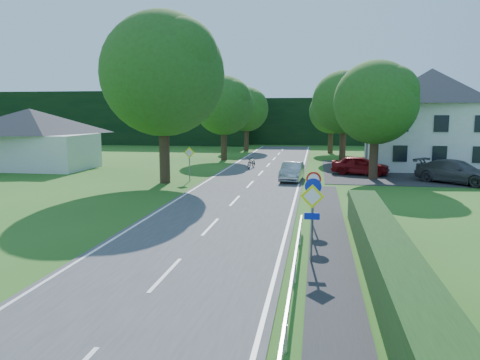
% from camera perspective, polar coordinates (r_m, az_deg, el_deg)
% --- Properties ---
extents(road, '(7.00, 80.00, 0.04)m').
position_cam_1_polar(road, '(27.77, 0.08, -1.82)').
color(road, '#3C3C3E').
rests_on(road, ground).
extents(footpath, '(1.50, 44.00, 0.04)m').
position_cam_1_polar(footpath, '(10.22, 12.03, -20.29)').
color(footpath, '#252427').
rests_on(footpath, ground).
extents(parking_pad, '(14.00, 16.00, 0.04)m').
position_cam_1_polar(parking_pad, '(40.98, 19.96, 0.95)').
color(parking_pad, '#252427').
rests_on(parking_pad, ground).
extents(line_edge_left, '(0.12, 80.00, 0.01)m').
position_cam_1_polar(line_edge_left, '(28.46, -6.39, -1.57)').
color(line_edge_left, white).
rests_on(line_edge_left, road).
extents(line_edge_right, '(0.12, 80.00, 0.01)m').
position_cam_1_polar(line_edge_right, '(27.43, 6.80, -1.94)').
color(line_edge_right, white).
rests_on(line_edge_right, road).
extents(line_centre, '(0.12, 80.00, 0.01)m').
position_cam_1_polar(line_centre, '(27.76, 0.08, -1.77)').
color(line_centre, white).
rests_on(line_centre, road).
extents(tree_main, '(9.40, 9.40, 11.64)m').
position_cam_1_polar(tree_main, '(32.70, -9.34, 9.80)').
color(tree_main, '#294E17').
rests_on(tree_main, ground).
extents(tree_left_far, '(7.00, 7.00, 8.58)m').
position_cam_1_polar(tree_left_far, '(47.92, -1.98, 7.55)').
color(tree_left_far, '#294E17').
rests_on(tree_left_far, ground).
extents(tree_right_far, '(7.40, 7.40, 9.09)m').
position_cam_1_polar(tree_right_far, '(49.05, 12.50, 7.67)').
color(tree_right_far, '#294E17').
rests_on(tree_right_far, ground).
extents(tree_left_back, '(6.60, 6.60, 8.07)m').
position_cam_1_polar(tree_left_back, '(59.66, 0.77, 7.45)').
color(tree_left_back, '#294E17').
rests_on(tree_left_back, ground).
extents(tree_right_back, '(6.20, 6.20, 7.56)m').
position_cam_1_polar(tree_right_back, '(57.01, 11.04, 7.00)').
color(tree_right_back, '#294E17').
rests_on(tree_right_back, ground).
extents(tree_right_mid, '(7.00, 7.00, 8.58)m').
position_cam_1_polar(tree_right_mid, '(35.23, 16.15, 6.98)').
color(tree_right_mid, '#294E17').
rests_on(tree_right_mid, ground).
extents(treeline_left, '(44.00, 6.00, 8.00)m').
position_cam_1_polar(treeline_left, '(76.22, -15.94, 7.28)').
color(treeline_left, black).
rests_on(treeline_left, ground).
extents(treeline_right, '(30.00, 5.00, 7.00)m').
position_cam_1_polar(treeline_right, '(73.08, 12.26, 6.99)').
color(treeline_right, black).
rests_on(treeline_right, ground).
extents(bungalow_left, '(11.00, 6.50, 5.20)m').
position_cam_1_polar(bungalow_left, '(44.36, -24.13, 4.74)').
color(bungalow_left, silver).
rests_on(bungalow_left, ground).
extents(house_white, '(10.60, 8.40, 8.60)m').
position_cam_1_polar(house_white, '(44.04, 22.11, 7.04)').
color(house_white, silver).
rests_on(house_white, ground).
extents(streetlight, '(2.03, 0.18, 8.00)m').
position_cam_1_polar(streetlight, '(37.16, 15.13, 7.34)').
color(streetlight, slate).
rests_on(streetlight, ground).
extents(sign_priority_right, '(0.78, 0.09, 2.59)m').
position_cam_1_polar(sign_priority_right, '(15.27, 8.78, -3.47)').
color(sign_priority_right, slate).
rests_on(sign_priority_right, ground).
extents(sign_roundabout, '(0.64, 0.08, 2.37)m').
position_cam_1_polar(sign_roundabout, '(18.25, 8.88, -1.95)').
color(sign_roundabout, slate).
rests_on(sign_roundabout, ground).
extents(sign_speed_limit, '(0.64, 0.11, 2.37)m').
position_cam_1_polar(sign_speed_limit, '(20.20, 8.95, -0.69)').
color(sign_speed_limit, slate).
rests_on(sign_speed_limit, ground).
extents(sign_priority_left, '(0.78, 0.09, 2.44)m').
position_cam_1_polar(sign_priority_left, '(33.33, -6.19, 2.77)').
color(sign_priority_left, slate).
rests_on(sign_priority_left, ground).
extents(moving_car, '(1.66, 4.11, 1.33)m').
position_cam_1_polar(moving_car, '(33.49, 6.36, 1.05)').
color(moving_car, '#AFAFB4').
rests_on(moving_car, road).
extents(motorcycle, '(0.97, 2.02, 1.02)m').
position_cam_1_polar(motorcycle, '(40.80, 1.41, 2.17)').
color(motorcycle, black).
rests_on(motorcycle, road).
extents(parked_car_red, '(4.69, 2.81, 1.49)m').
position_cam_1_polar(parked_car_red, '(37.65, 14.46, 1.76)').
color(parked_car_red, maroon).
rests_on(parked_car_red, parking_pad).
extents(parked_car_silver_a, '(4.19, 1.89, 1.33)m').
position_cam_1_polar(parked_car_silver_a, '(42.84, 18.37, 2.25)').
color(parked_car_silver_a, '#9C9DA0').
rests_on(parked_car_silver_a, parking_pad).
extents(parked_car_grey, '(5.65, 5.21, 1.59)m').
position_cam_1_polar(parked_car_grey, '(35.37, 24.86, 0.93)').
color(parked_car_grey, '#444448').
rests_on(parked_car_grey, parking_pad).
extents(parked_car_silver_b, '(4.93, 3.40, 1.25)m').
position_cam_1_polar(parked_car_silver_b, '(42.38, 22.88, 1.90)').
color(parked_car_silver_b, silver).
rests_on(parked_car_silver_b, parking_pad).
extents(parasol, '(2.37, 2.39, 1.74)m').
position_cam_1_polar(parasol, '(42.96, 20.32, 2.44)').
color(parasol, '#C33C0F').
rests_on(parasol, parking_pad).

